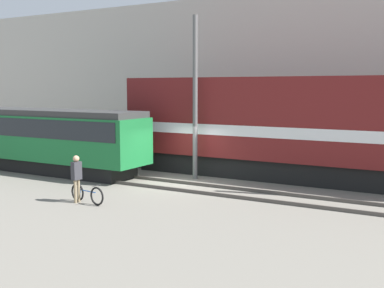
{
  "coord_description": "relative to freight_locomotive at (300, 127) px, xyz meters",
  "views": [
    {
      "loc": [
        11.14,
        -18.44,
        4.33
      ],
      "look_at": [
        0.58,
        0.1,
        1.8
      ],
      "focal_mm": 45.0,
      "sensor_mm": 36.0,
      "label": 1
    }
  ],
  "objects": [
    {
      "name": "streetcar",
      "position": [
        -12.25,
        -4.14,
        -0.69
      ],
      "size": [
        12.03,
        2.54,
        3.2
      ],
      "color": "black",
      "rests_on": "ground"
    },
    {
      "name": "track_far",
      "position": [
        -4.53,
        0.0,
        -2.45
      ],
      "size": [
        60.0,
        1.51,
        0.14
      ],
      "color": "#47423D",
      "rests_on": "ground"
    },
    {
      "name": "building_backdrop",
      "position": [
        -4.53,
        8.58,
        2.43
      ],
      "size": [
        46.35,
        6.0,
        9.9
      ],
      "color": "#B7B2A8",
      "rests_on": "ground"
    },
    {
      "name": "utility_pole_left",
      "position": [
        -4.39,
        -2.07,
        1.29
      ],
      "size": [
        0.23,
        0.23,
        7.62
      ],
      "color": "#595959",
      "rests_on": "ground"
    },
    {
      "name": "person",
      "position": [
        -5.94,
        -8.4,
        -1.42
      ],
      "size": [
        0.27,
        0.39,
        1.79
      ],
      "color": "#8C7A5B",
      "rests_on": "ground"
    },
    {
      "name": "freight_locomotive",
      "position": [
        0.0,
        0.0,
        0.0
      ],
      "size": [
        17.3,
        3.04,
        5.39
      ],
      "color": "black",
      "rests_on": "ground"
    },
    {
      "name": "track_near",
      "position": [
        -4.53,
        -4.14,
        -2.45
      ],
      "size": [
        60.0,
        1.5,
        0.14
      ],
      "color": "#47423D",
      "rests_on": "ground"
    },
    {
      "name": "ground_plane",
      "position": [
        -4.53,
        -3.24,
        -2.52
      ],
      "size": [
        120.0,
        120.0,
        0.0
      ],
      "primitive_type": "plane",
      "color": "slate"
    },
    {
      "name": "bicycle",
      "position": [
        -5.53,
        -8.3,
        -2.17
      ],
      "size": [
        1.78,
        0.44,
        0.75
      ],
      "color": "black",
      "rests_on": "ground"
    }
  ]
}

